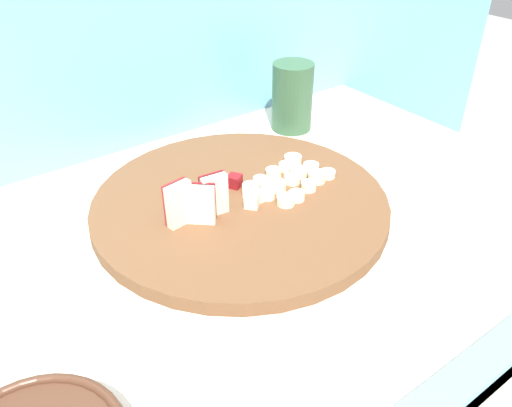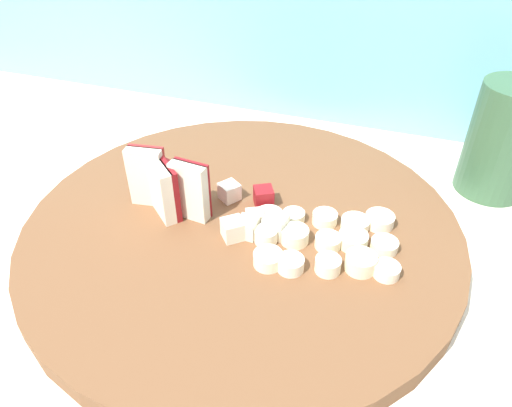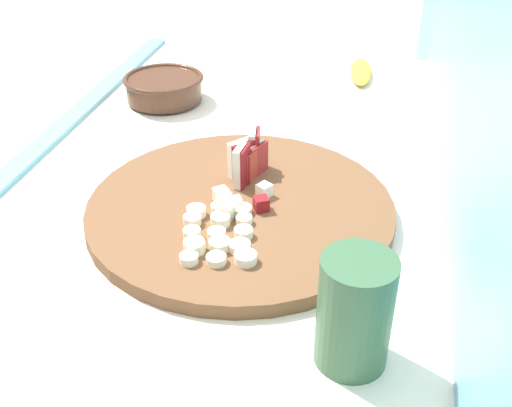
% 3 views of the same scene
% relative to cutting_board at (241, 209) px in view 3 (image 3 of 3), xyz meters
% --- Properties ---
extents(tiled_countertop, '(1.26, 0.71, 0.89)m').
position_rel_cutting_board_xyz_m(tiled_countertop, '(-0.12, -0.06, -0.45)').
color(tiled_countertop, silver).
rests_on(tiled_countertop, ground).
extents(tile_backsplash, '(2.40, 0.04, 1.27)m').
position_rel_cutting_board_xyz_m(tile_backsplash, '(-0.12, 0.31, -0.25)').
color(tile_backsplash, '#6BADC6').
rests_on(tile_backsplash, ground).
extents(cutting_board, '(0.45, 0.45, 0.02)m').
position_rel_cutting_board_xyz_m(cutting_board, '(0.00, 0.00, 0.00)').
color(cutting_board, brown).
rests_on(cutting_board, tiled_countertop).
extents(apple_wedge_fan, '(0.09, 0.06, 0.07)m').
position_rel_cutting_board_xyz_m(apple_wedge_fan, '(-0.08, -0.00, 0.04)').
color(apple_wedge_fan, maroon).
rests_on(apple_wedge_fan, cutting_board).
extents(apple_dice_pile, '(0.09, 0.09, 0.02)m').
position_rel_cutting_board_xyz_m(apple_dice_pile, '(0.01, -0.00, 0.02)').
color(apple_dice_pile, maroon).
rests_on(apple_dice_pile, cutting_board).
extents(banana_slice_rows, '(0.15, 0.12, 0.02)m').
position_rel_cutting_board_xyz_m(banana_slice_rows, '(0.09, -0.01, 0.02)').
color(banana_slice_rows, '#F4EAC6').
rests_on(banana_slice_rows, cutting_board).
extents(ceramic_bowl, '(0.16, 0.16, 0.06)m').
position_rel_cutting_board_xyz_m(ceramic_bowl, '(-0.38, -0.25, 0.02)').
color(ceramic_bowl, '#4C2D1E').
rests_on(ceramic_bowl, tiled_countertop).
extents(banana_peel, '(0.17, 0.06, 0.02)m').
position_rel_cutting_board_xyz_m(banana_peel, '(-0.62, 0.14, -0.00)').
color(banana_peel, gold).
rests_on(banana_peel, tiled_countertop).
extents(small_jar, '(0.08, 0.08, 0.13)m').
position_rel_cutting_board_xyz_m(small_jar, '(0.25, 0.18, 0.06)').
color(small_jar, '#335638').
rests_on(small_jar, tiled_countertop).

